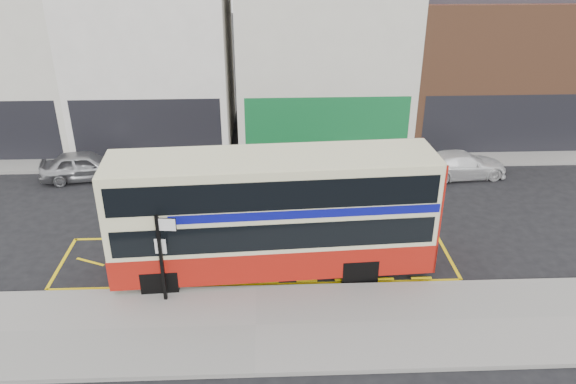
{
  "coord_description": "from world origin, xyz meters",
  "views": [
    {
      "loc": [
        0.42,
        -15.69,
        11.16
      ],
      "look_at": [
        1.15,
        2.0,
        2.46
      ],
      "focal_mm": 35.0,
      "sensor_mm": 36.0,
      "label": 1
    }
  ],
  "objects_px": {
    "car_silver": "(85,166)",
    "street_tree_right": "(442,84)",
    "bus_stop_post": "(162,250)",
    "double_decker_bus": "(274,213)",
    "car_grey": "(287,166)",
    "car_white": "(461,165)"
  },
  "relations": [
    {
      "from": "car_silver",
      "to": "street_tree_right",
      "type": "relative_size",
      "value": 0.77
    },
    {
      "from": "double_decker_bus",
      "to": "street_tree_right",
      "type": "distance_m",
      "value": 14.2
    },
    {
      "from": "bus_stop_post",
      "to": "car_grey",
      "type": "height_order",
      "value": "bus_stop_post"
    },
    {
      "from": "car_white",
      "to": "street_tree_right",
      "type": "bearing_deg",
      "value": -2.23
    },
    {
      "from": "bus_stop_post",
      "to": "car_white",
      "type": "xyz_separation_m",
      "value": [
        12.48,
        9.27,
        -1.36
      ]
    },
    {
      "from": "car_silver",
      "to": "car_grey",
      "type": "distance_m",
      "value": 9.48
    },
    {
      "from": "car_silver",
      "to": "street_tree_right",
      "type": "height_order",
      "value": "street_tree_right"
    },
    {
      "from": "double_decker_bus",
      "to": "bus_stop_post",
      "type": "height_order",
      "value": "double_decker_bus"
    },
    {
      "from": "double_decker_bus",
      "to": "car_silver",
      "type": "height_order",
      "value": "double_decker_bus"
    },
    {
      "from": "car_white",
      "to": "street_tree_right",
      "type": "relative_size",
      "value": 0.82
    },
    {
      "from": "bus_stop_post",
      "to": "street_tree_right",
      "type": "height_order",
      "value": "street_tree_right"
    },
    {
      "from": "double_decker_bus",
      "to": "street_tree_right",
      "type": "height_order",
      "value": "street_tree_right"
    },
    {
      "from": "bus_stop_post",
      "to": "car_grey",
      "type": "relative_size",
      "value": 0.68
    },
    {
      "from": "bus_stop_post",
      "to": "street_tree_right",
      "type": "xyz_separation_m",
      "value": [
        12.21,
        12.86,
        1.56
      ]
    },
    {
      "from": "car_silver",
      "to": "car_grey",
      "type": "height_order",
      "value": "car_grey"
    },
    {
      "from": "bus_stop_post",
      "to": "double_decker_bus",
      "type": "bearing_deg",
      "value": 32.41
    },
    {
      "from": "street_tree_right",
      "to": "double_decker_bus",
      "type": "bearing_deg",
      "value": -128.22
    },
    {
      "from": "bus_stop_post",
      "to": "car_silver",
      "type": "height_order",
      "value": "bus_stop_post"
    },
    {
      "from": "bus_stop_post",
      "to": "street_tree_right",
      "type": "bearing_deg",
      "value": 52.13
    },
    {
      "from": "car_silver",
      "to": "car_white",
      "type": "bearing_deg",
      "value": -100.31
    },
    {
      "from": "double_decker_bus",
      "to": "bus_stop_post",
      "type": "distance_m",
      "value": 3.89
    },
    {
      "from": "car_grey",
      "to": "car_white",
      "type": "bearing_deg",
      "value": -107.38
    }
  ]
}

